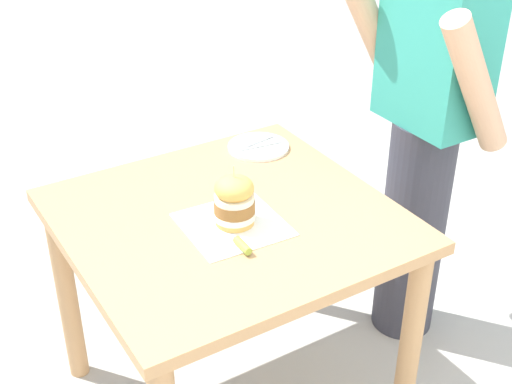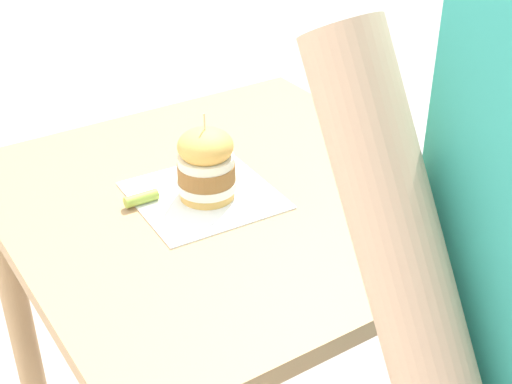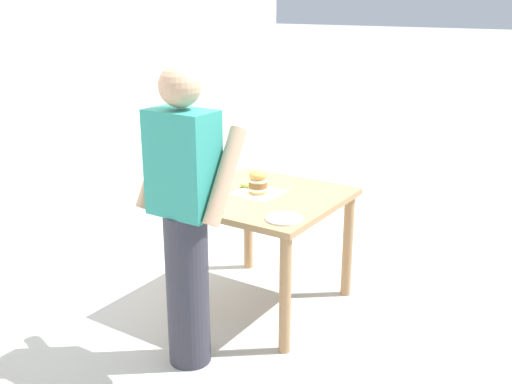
{
  "view_description": "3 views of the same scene",
  "coord_description": "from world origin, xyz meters",
  "px_view_note": "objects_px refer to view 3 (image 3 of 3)",
  "views": [
    {
      "loc": [
        1.62,
        -0.89,
        1.95
      ],
      "look_at": [
        0.0,
        0.1,
        0.83
      ],
      "focal_mm": 50.0,
      "sensor_mm": 36.0,
      "label": 1
    },
    {
      "loc": [
        0.68,
        1.14,
        1.58
      ],
      "look_at": [
        0.0,
        0.1,
        0.83
      ],
      "focal_mm": 50.0,
      "sensor_mm": 36.0,
      "label": 2
    },
    {
      "loc": [
        -1.95,
        3.11,
        2.0
      ],
      "look_at": [
        0.0,
        0.1,
        0.83
      ],
      "focal_mm": 42.0,
      "sensor_mm": 36.0,
      "label": 3
    }
  ],
  "objects_px": {
    "pickle_spear": "(246,186)",
    "side_plate_with_forks": "(284,218)",
    "patio_table": "(264,214)",
    "diner_across_table": "(185,216)",
    "sandwich": "(258,182)"
  },
  "relations": [
    {
      "from": "sandwich",
      "to": "side_plate_with_forks",
      "type": "relative_size",
      "value": 0.88
    },
    {
      "from": "pickle_spear",
      "to": "side_plate_with_forks",
      "type": "relative_size",
      "value": 0.33
    },
    {
      "from": "patio_table",
      "to": "side_plate_with_forks",
      "type": "xyz_separation_m",
      "value": [
        -0.33,
        0.31,
        0.14
      ]
    },
    {
      "from": "sandwich",
      "to": "pickle_spear",
      "type": "height_order",
      "value": "sandwich"
    },
    {
      "from": "patio_table",
      "to": "diner_across_table",
      "type": "bearing_deg",
      "value": 89.7
    },
    {
      "from": "sandwich",
      "to": "pickle_spear",
      "type": "relative_size",
      "value": 2.67
    },
    {
      "from": "patio_table",
      "to": "side_plate_with_forks",
      "type": "relative_size",
      "value": 4.43
    },
    {
      "from": "sandwich",
      "to": "pickle_spear",
      "type": "xyz_separation_m",
      "value": [
        0.13,
        -0.05,
        -0.07
      ]
    },
    {
      "from": "patio_table",
      "to": "pickle_spear",
      "type": "xyz_separation_m",
      "value": [
        0.18,
        -0.06,
        0.15
      ]
    },
    {
      "from": "pickle_spear",
      "to": "side_plate_with_forks",
      "type": "height_order",
      "value": "pickle_spear"
    },
    {
      "from": "sandwich",
      "to": "side_plate_with_forks",
      "type": "xyz_separation_m",
      "value": [
        -0.39,
        0.32,
        -0.08
      ]
    },
    {
      "from": "sandwich",
      "to": "side_plate_with_forks",
      "type": "height_order",
      "value": "sandwich"
    },
    {
      "from": "sandwich",
      "to": "side_plate_with_forks",
      "type": "distance_m",
      "value": 0.51
    },
    {
      "from": "sandwich",
      "to": "diner_across_table",
      "type": "relative_size",
      "value": 0.11
    },
    {
      "from": "pickle_spear",
      "to": "sandwich",
      "type": "bearing_deg",
      "value": 159.17
    }
  ]
}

